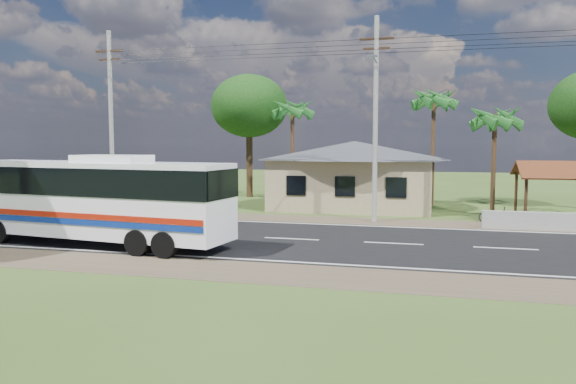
# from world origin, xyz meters

# --- Properties ---
(ground) EXTENTS (120.00, 120.00, 0.00)m
(ground) POSITION_xyz_m (0.00, 0.00, 0.00)
(ground) COLOR #33481A
(ground) RESTS_ON ground
(road) EXTENTS (120.00, 16.00, 0.03)m
(road) POSITION_xyz_m (0.00, 0.00, 0.01)
(road) COLOR black
(road) RESTS_ON ground
(house) EXTENTS (12.40, 10.00, 5.00)m
(house) POSITION_xyz_m (1.00, 13.00, 2.64)
(house) COLOR tan
(house) RESTS_ON ground
(waiting_shed) EXTENTS (5.20, 4.48, 3.35)m
(waiting_shed) POSITION_xyz_m (13.00, 8.50, 2.73)
(waiting_shed) COLOR #3C2316
(waiting_shed) RESTS_ON ground
(concrete_barrier) EXTENTS (7.00, 0.30, 0.90)m
(concrete_barrier) POSITION_xyz_m (12.00, 5.60, 0.45)
(concrete_barrier) COLOR #9E9E99
(concrete_barrier) RESTS_ON ground
(utility_poles) EXTENTS (32.80, 2.22, 11.00)m
(utility_poles) POSITION_xyz_m (2.67, 6.49, 5.77)
(utility_poles) COLOR #9E9E99
(utility_poles) RESTS_ON ground
(palm_near) EXTENTS (2.80, 2.80, 6.70)m
(palm_near) POSITION_xyz_m (9.50, 11.00, 5.71)
(palm_near) COLOR #47301E
(palm_near) RESTS_ON ground
(palm_mid) EXTENTS (2.80, 2.80, 8.20)m
(palm_mid) POSITION_xyz_m (6.00, 15.50, 7.16)
(palm_mid) COLOR #47301E
(palm_mid) RESTS_ON ground
(palm_far) EXTENTS (2.80, 2.80, 7.70)m
(palm_far) POSITION_xyz_m (-4.00, 16.00, 6.68)
(palm_far) COLOR #47301E
(palm_far) RESTS_ON ground
(tree_behind_house) EXTENTS (6.00, 6.00, 9.61)m
(tree_behind_house) POSITION_xyz_m (-8.00, 18.00, 7.12)
(tree_behind_house) COLOR #47301E
(tree_behind_house) RESTS_ON ground
(coach_bus) EXTENTS (12.50, 4.06, 3.81)m
(coach_bus) POSITION_xyz_m (-7.68, -3.50, 2.18)
(coach_bus) COLOR white
(coach_bus) RESTS_ON ground
(motorcycle) EXTENTS (1.72, 0.64, 0.90)m
(motorcycle) POSITION_xyz_m (9.35, 7.70, 0.45)
(motorcycle) COLOR black
(motorcycle) RESTS_ON ground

